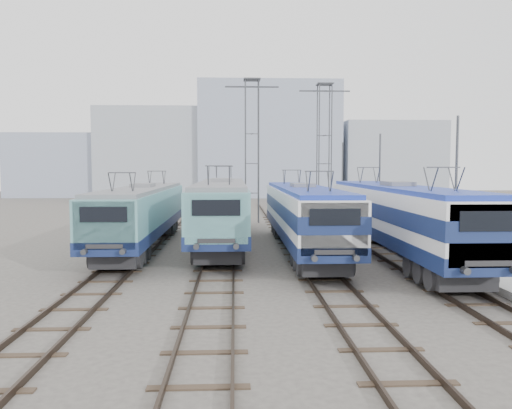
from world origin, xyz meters
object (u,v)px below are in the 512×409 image
(locomotive_far_right, at_px, (398,214))
(catenary_tower_west, at_px, (252,144))
(mast_front, at_px, (456,193))
(safety_cone, at_px, (498,264))
(mast_mid, at_px, (379,184))
(locomotive_far_left, at_px, (143,211))
(locomotive_center_left, at_px, (222,206))
(locomotive_center_right, at_px, (303,212))
(mast_rear, at_px, (342,180))
(catenary_tower_east, at_px, (324,145))

(locomotive_far_right, xyz_separation_m, catenary_tower_west, (-6.75, 17.61, 4.30))
(catenary_tower_west, height_order, mast_front, catenary_tower_west)
(safety_cone, bearing_deg, mast_mid, 94.45)
(mast_mid, height_order, safety_cone, mast_mid)
(locomotive_far_left, distance_m, catenary_tower_west, 15.81)
(locomotive_center_left, xyz_separation_m, locomotive_center_right, (4.50, -3.04, -0.06))
(mast_rear, relative_size, safety_cone, 12.74)
(catenary_tower_west, distance_m, catenary_tower_east, 6.80)
(locomotive_far_left, relative_size, safety_cone, 31.60)
(safety_cone, bearing_deg, locomotive_center_left, 141.20)
(locomotive_far_right, distance_m, safety_cone, 5.45)
(locomotive_center_right, bearing_deg, catenary_tower_west, 98.37)
(safety_cone, bearing_deg, locomotive_center_right, 138.59)
(locomotive_far_left, distance_m, mast_rear, 23.38)
(mast_front, distance_m, safety_cone, 3.63)
(locomotive_center_right, distance_m, catenary_tower_east, 18.34)
(locomotive_center_left, relative_size, catenary_tower_west, 1.56)
(locomotive_center_left, xyz_separation_m, locomotive_far_right, (9.00, -5.35, 0.02))
(locomotive_center_left, relative_size, catenary_tower_east, 1.56)
(mast_mid, relative_size, safety_cone, 12.74)
(mast_front, bearing_deg, locomotive_center_left, 144.50)
(safety_cone, bearing_deg, catenary_tower_west, 113.89)
(locomotive_far_right, bearing_deg, catenary_tower_east, 90.73)
(locomotive_far_left, height_order, locomotive_center_right, locomotive_center_right)
(locomotive_far_left, relative_size, catenary_tower_west, 1.45)
(locomotive_center_left, xyz_separation_m, catenary_tower_east, (8.75, 14.26, 4.32))
(locomotive_center_right, relative_size, catenary_tower_west, 1.47)
(mast_rear, bearing_deg, locomotive_center_right, -108.21)
(locomotive_far_left, distance_m, locomotive_center_right, 9.16)
(catenary_tower_east, bearing_deg, mast_mid, -78.14)
(locomotive_center_right, distance_m, mast_rear, 20.35)
(locomotive_far_left, relative_size, locomotive_center_left, 0.93)
(catenary_tower_west, bearing_deg, locomotive_far_right, -69.02)
(locomotive_center_right, bearing_deg, mast_rear, 71.79)
(locomotive_far_right, height_order, safety_cone, locomotive_far_right)
(locomotive_center_left, height_order, catenary_tower_west, catenary_tower_west)
(locomotive_far_right, height_order, catenary_tower_east, catenary_tower_east)
(locomotive_far_right, relative_size, mast_mid, 2.63)
(locomotive_center_right, xyz_separation_m, locomotive_far_right, (4.50, -2.31, 0.08))
(locomotive_center_left, bearing_deg, mast_mid, 21.44)
(locomotive_center_right, bearing_deg, locomotive_center_left, 145.98)
(mast_mid, distance_m, safety_cone, 14.20)
(catenary_tower_west, xyz_separation_m, catenary_tower_east, (6.50, 2.00, 0.00))
(catenary_tower_west, xyz_separation_m, mast_mid, (8.60, -8.00, -3.14))
(locomotive_far_left, xyz_separation_m, safety_cone, (16.43, -8.27, -1.59))
(catenary_tower_west, bearing_deg, locomotive_center_left, -100.40)
(locomotive_center_left, height_order, safety_cone, locomotive_center_left)
(locomotive_far_left, xyz_separation_m, catenary_tower_west, (6.75, 13.58, 4.47))
(mast_rear, bearing_deg, locomotive_far_right, -94.89)
(mast_front, bearing_deg, mast_mid, 90.00)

